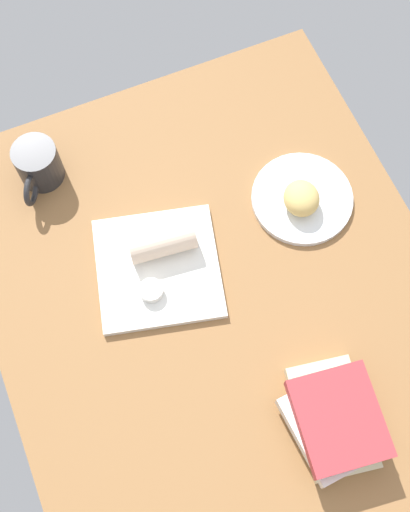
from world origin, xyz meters
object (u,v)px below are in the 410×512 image
breakfast_wrap (162,241)px  scone_pastry (301,198)px  round_plate (302,198)px  square_plate (158,268)px  sauce_cup (151,290)px  book_stack (335,421)px  coffee_mug (38,165)px

breakfast_wrap → scone_pastry: bearing=-87.4°
round_plate → scone_pastry: bearing=-44.3°
square_plate → sauce_cup: bearing=-33.8°
sauce_cup → book_stack: size_ratio=0.21×
round_plate → sauce_cup: bearing=-78.4°
breakfast_wrap → round_plate: bearing=-84.9°
round_plate → coffee_mug: 56.43cm
sauce_cup → book_stack: book_stack is taller
scone_pastry → square_plate: scone_pastry is taller
round_plate → scone_pastry: size_ratio=2.63×
square_plate → coffee_mug: 33.90cm
round_plate → scone_pastry: 3.97cm
scone_pastry → book_stack: 45.33cm
round_plate → sauce_cup: (7.67, -37.21, 2.09)cm
book_stack → coffee_mug: 79.03cm
scone_pastry → sauce_cup: 36.49cm
breakfast_wrap → book_stack: bearing=-153.9°
book_stack → coffee_mug: (-71.33, -34.03, 0.73)cm
scone_pastry → coffee_mug: (-28.25, -48.11, 0.73)cm
round_plate → sauce_cup: size_ratio=4.50×
scone_pastry → round_plate: bearing=135.7°
round_plate → scone_pastry: (1.33, -1.30, 3.51)cm
round_plate → scone_pastry: scone_pastry is taller
sauce_cup → coffee_mug: coffee_mug is taller
scone_pastry → breakfast_wrap: bearing=-93.7°
scone_pastry → sauce_cup: scone_pastry is taller
breakfast_wrap → book_stack: size_ratio=0.58×
square_plate → coffee_mug: (-29.96, -15.30, 4.14)cm
square_plate → breakfast_wrap: size_ratio=1.84×
sauce_cup → coffee_mug: (-34.59, -12.21, 2.15)cm
breakfast_wrap → coffee_mug: 31.71cm
coffee_mug → square_plate: bearing=27.0°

